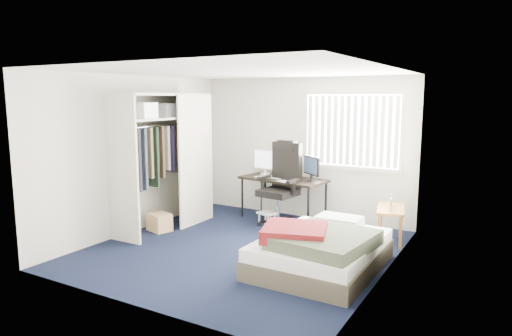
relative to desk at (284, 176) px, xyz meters
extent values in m
plane|color=black|center=(0.21, -1.75, -0.77)|extent=(4.20, 4.20, 0.00)
plane|color=silver|center=(0.21, 0.35, 0.48)|extent=(4.00, 0.00, 4.00)
plane|color=silver|center=(0.21, -3.85, 0.48)|extent=(4.00, 0.00, 4.00)
plane|color=silver|center=(-1.79, -1.75, 0.48)|extent=(0.00, 4.20, 4.20)
plane|color=silver|center=(2.21, -1.75, 0.48)|extent=(0.00, 4.20, 4.20)
plane|color=white|center=(0.21, -1.75, 1.73)|extent=(4.20, 4.20, 0.00)
cube|color=white|center=(1.11, 0.33, 0.83)|extent=(1.60, 0.02, 1.20)
cube|color=beige|center=(1.11, 0.30, 1.46)|extent=(1.72, 0.06, 0.06)
cube|color=beige|center=(1.11, 0.30, 0.20)|extent=(1.72, 0.06, 0.06)
cube|color=white|center=(1.11, 0.27, 0.83)|extent=(1.60, 0.04, 1.16)
cube|color=beige|center=(-1.49, -2.35, 0.33)|extent=(0.60, 0.04, 2.20)
cube|color=beige|center=(-1.49, -0.55, 0.33)|extent=(0.60, 0.04, 2.20)
cube|color=beige|center=(-1.49, -1.45, 1.43)|extent=(0.60, 1.80, 0.04)
cube|color=beige|center=(-1.49, -1.45, 1.05)|extent=(0.56, 1.74, 0.03)
cylinder|color=silver|center=(-1.49, -1.45, 0.93)|extent=(0.03, 1.72, 0.03)
cube|color=#26262B|center=(-1.49, -1.55, 0.48)|extent=(0.38, 1.10, 0.90)
cube|color=beige|center=(-1.17, -1.00, 0.33)|extent=(0.03, 0.90, 2.20)
cube|color=white|center=(-1.49, -1.90, 1.18)|extent=(0.38, 0.30, 0.24)
cube|color=gray|center=(-1.49, -1.40, 1.17)|extent=(0.34, 0.28, 0.22)
cube|color=black|center=(-0.01, -0.02, -0.05)|extent=(1.59, 0.90, 0.04)
cylinder|color=black|center=(-0.73, -0.22, -0.42)|extent=(0.04, 0.04, 0.71)
cylinder|color=black|center=(-0.66, 0.36, -0.42)|extent=(0.04, 0.04, 0.71)
cylinder|color=black|center=(0.64, -0.41, -0.42)|extent=(0.04, 0.04, 0.71)
cylinder|color=black|center=(0.72, 0.17, -0.42)|extent=(0.04, 0.04, 0.71)
cube|color=white|center=(-0.47, 0.16, 0.25)|extent=(0.50, 0.10, 0.36)
cube|color=white|center=(-0.47, 0.16, 0.25)|extent=(0.45, 0.07, 0.31)
cube|color=black|center=(0.06, 0.09, 0.23)|extent=(0.48, 0.09, 0.32)
cube|color=#1E2838|center=(0.06, 0.09, 0.23)|extent=(0.43, 0.06, 0.27)
cube|color=black|center=(0.52, -0.01, 0.23)|extent=(0.48, 0.09, 0.32)
cube|color=#1E2838|center=(0.52, -0.01, 0.23)|extent=(0.43, 0.06, 0.27)
cube|color=white|center=(-0.17, -0.10, -0.02)|extent=(0.42, 0.19, 0.02)
cube|color=black|center=(0.13, -0.14, -0.02)|extent=(0.07, 0.11, 0.02)
cylinder|color=silver|center=(0.29, -0.11, 0.05)|extent=(0.08, 0.08, 0.16)
cube|color=white|center=(-0.01, -0.02, -0.03)|extent=(0.33, 0.32, 0.00)
cube|color=black|center=(0.07, -0.38, -0.71)|extent=(0.76, 0.76, 0.13)
cylinder|color=silver|center=(0.07, -0.38, -0.47)|extent=(0.07, 0.07, 0.45)
cube|color=black|center=(0.07, -0.38, -0.22)|extent=(0.63, 0.63, 0.11)
cube|color=black|center=(0.11, -0.13, 0.23)|extent=(0.57, 0.19, 0.78)
cube|color=black|center=(0.11, -0.13, 0.56)|extent=(0.35, 0.18, 0.18)
cube|color=black|center=(-0.22, -0.34, 0.02)|extent=(0.12, 0.32, 0.04)
cube|color=black|center=(0.37, -0.42, 0.02)|extent=(0.12, 0.32, 0.04)
cube|color=white|center=(-0.05, -0.54, -0.55)|extent=(0.34, 0.30, 0.03)
cylinder|color=white|center=(-0.17, -0.59, -0.67)|extent=(0.03, 0.03, 0.21)
cylinder|color=white|center=(-0.13, -0.44, -0.67)|extent=(0.03, 0.03, 0.21)
cylinder|color=white|center=(0.03, -0.64, -0.67)|extent=(0.03, 0.03, 0.21)
cylinder|color=white|center=(0.07, -0.50, -0.67)|extent=(0.03, 0.03, 0.21)
cube|color=brown|center=(1.96, -0.37, -0.27)|extent=(0.54, 0.83, 0.04)
cube|color=brown|center=(1.89, -0.74, -0.53)|extent=(0.05, 0.05, 0.48)
cube|color=brown|center=(1.74, -0.07, -0.53)|extent=(0.05, 0.05, 0.48)
cube|color=brown|center=(2.18, -0.67, -0.53)|extent=(0.05, 0.05, 0.48)
cube|color=brown|center=(2.03, -0.01, -0.53)|extent=(0.05, 0.05, 0.48)
cube|color=brown|center=(2.00, -0.54, -0.16)|extent=(0.05, 0.14, 0.18)
cube|color=brown|center=(1.93, -0.26, -0.16)|extent=(0.05, 0.14, 0.18)
cube|color=#433B30|center=(1.46, -1.89, -0.66)|extent=(1.40, 1.85, 0.24)
cube|color=white|center=(1.46, -1.89, -0.47)|extent=(1.36, 1.81, 0.16)
cube|color=silver|center=(1.47, -1.26, -0.31)|extent=(0.61, 0.41, 0.14)
cube|color=#373B2C|center=(1.60, -2.15, -0.32)|extent=(1.16, 1.25, 0.18)
cube|color=#5E1013|center=(1.25, -2.24, -0.25)|extent=(0.92, 0.89, 0.16)
cube|color=tan|center=(-1.44, -1.66, -0.63)|extent=(0.45, 0.38, 0.28)
camera|label=1|loc=(3.50, -7.12, 1.38)|focal=32.00mm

